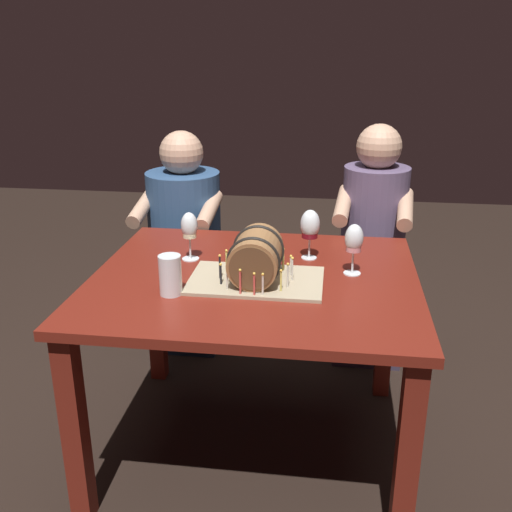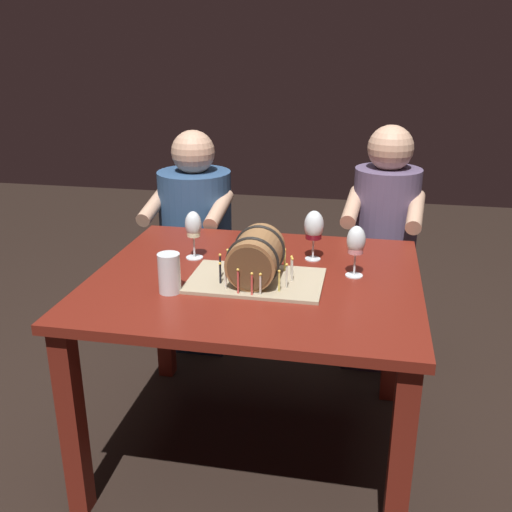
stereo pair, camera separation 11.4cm
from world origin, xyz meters
name	(u,v)px [view 1 (the left image)]	position (x,y,z in m)	size (l,w,h in m)	color
ground_plane	(255,444)	(0.00, 0.00, 0.00)	(8.00, 8.00, 0.00)	black
dining_table	(255,303)	(0.00, 0.00, 0.64)	(1.19, 1.04, 0.75)	maroon
barrel_cake	(256,261)	(0.01, -0.06, 0.83)	(0.48, 0.31, 0.19)	tan
wine_glass_rose	(354,241)	(0.36, 0.07, 0.88)	(0.07, 0.07, 0.19)	white
wine_glass_white	(189,228)	(-0.27, 0.14, 0.88)	(0.07, 0.07, 0.19)	white
wine_glass_red	(310,226)	(0.19, 0.21, 0.88)	(0.08, 0.08, 0.20)	white
beer_pint	(170,277)	(-0.26, -0.20, 0.81)	(0.08, 0.08, 0.14)	white
person_seated_left	(185,248)	(-0.48, 0.82, 0.55)	(0.41, 0.49, 1.15)	#1B2D46
person_seated_right	(371,257)	(0.47, 0.82, 0.55)	(0.38, 0.48, 1.20)	#372D40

